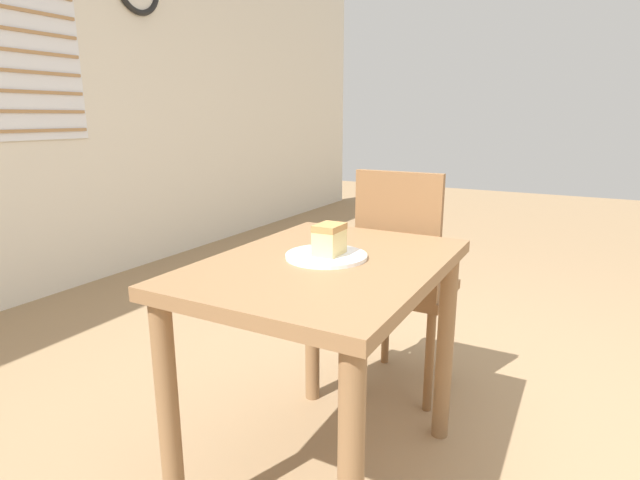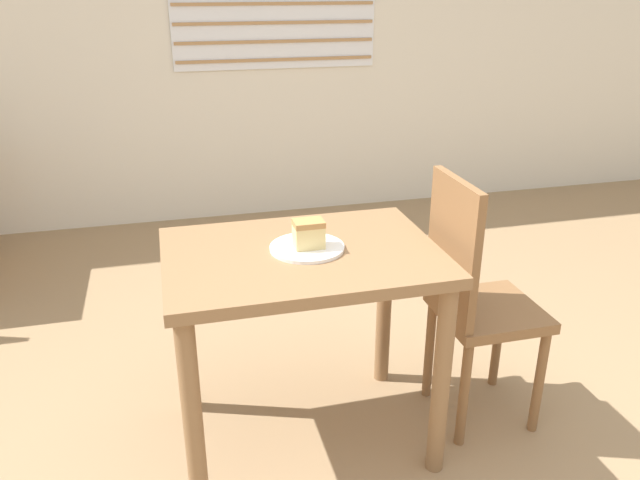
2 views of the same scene
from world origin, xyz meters
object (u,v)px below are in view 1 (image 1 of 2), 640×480
(chair_near_window, at_px, (403,278))
(plate, at_px, (326,256))
(dining_table_near, at_px, (326,302))
(cake_slice, at_px, (329,239))

(chair_near_window, xyz_separation_m, plate, (-0.60, 0.04, 0.24))
(dining_table_near, xyz_separation_m, cake_slice, (0.02, 0.00, 0.19))
(chair_near_window, relative_size, plate, 3.91)
(chair_near_window, bearing_deg, plate, 86.01)
(dining_table_near, bearing_deg, plate, 25.89)
(dining_table_near, xyz_separation_m, plate, (0.02, 0.01, 0.14))
(chair_near_window, bearing_deg, cake_slice, 86.78)
(plate, distance_m, cake_slice, 0.05)
(dining_table_near, distance_m, cake_slice, 0.19)
(plate, bearing_deg, cake_slice, -65.65)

